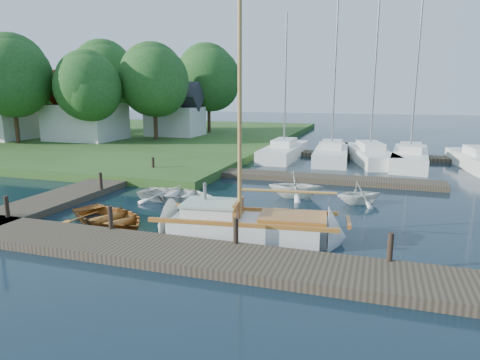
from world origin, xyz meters
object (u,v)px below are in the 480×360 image
(mooring_post_4, at_px, (101,181))
(tree_4, at_px, (105,76))
(mooring_post_5, at_px, (153,164))
(tender_a, at_px, (176,192))
(dinghy, at_px, (109,215))
(tender_b, at_px, (296,184))
(mooring_post_0, at_px, (7,207))
(tree_2, at_px, (88,87))
(tree_7, at_px, (209,78))
(tree_1, at_px, (12,76))
(tender_d, at_px, (360,192))
(marina_boat_1, at_px, (331,152))
(marina_boat_3, at_px, (410,156))
(mooring_post_3, at_px, (390,247))
(tree_3, at_px, (154,80))
(tree_5, at_px, (29,86))
(mooring_post_2, at_px, (236,231))
(house_c, at_px, (175,114))
(marina_boat_0, at_px, (284,150))
(marina_boat_4, at_px, (480,160))
(mooring_post_1, at_px, (111,217))
(marina_boat_2, at_px, (370,154))
(sailboat, at_px, (250,228))
(house_a, at_px, (85,113))

(mooring_post_4, relative_size, tree_4, 0.08)
(mooring_post_5, distance_m, tender_a, 6.15)
(dinghy, bearing_deg, tender_b, -17.89)
(mooring_post_0, relative_size, tree_2, 0.10)
(tree_2, height_order, tree_7, tree_7)
(tree_1, relative_size, tree_4, 0.95)
(tender_d, distance_m, tree_2, 26.16)
(marina_boat_1, bearing_deg, marina_boat_3, -95.46)
(tree_1, bearing_deg, marina_boat_3, 3.38)
(mooring_post_3, height_order, marina_boat_1, marina_boat_1)
(marina_boat_3, height_order, tree_3, marina_boat_3)
(marina_boat_3, bearing_deg, tree_5, 84.99)
(mooring_post_2, xyz_separation_m, house_c, (-15.50, 27.00, 1.88))
(tree_4, bearing_deg, tender_d, -36.49)
(mooring_post_5, height_order, marina_boat_3, marina_boat_3)
(marina_boat_1, distance_m, marina_boat_3, 5.25)
(dinghy, distance_m, marina_boat_0, 18.26)
(mooring_post_4, relative_size, marina_boat_4, 0.08)
(mooring_post_0, xyz_separation_m, marina_boat_0, (6.32, 19.19, -0.13))
(tender_b, distance_m, marina_boat_3, 12.76)
(mooring_post_4, bearing_deg, mooring_post_1, -51.34)
(mooring_post_5, bearing_deg, tree_3, 118.20)
(dinghy, bearing_deg, marina_boat_0, 16.23)
(marina_boat_1, bearing_deg, tender_b, 174.31)
(marina_boat_4, bearing_deg, mooring_post_4, 117.44)
(tree_7, bearing_deg, house_c, -116.31)
(tender_b, distance_m, marina_boat_2, 12.16)
(mooring_post_1, bearing_deg, tender_b, 56.44)
(mooring_post_5, height_order, marina_boat_4, marina_boat_4)
(mooring_post_2, height_order, tree_7, tree_7)
(marina_boat_2, distance_m, marina_boat_3, 2.63)
(tree_4, bearing_deg, mooring_post_0, -61.81)
(marina_boat_2, bearing_deg, sailboat, 153.72)
(tender_d, distance_m, marina_boat_4, 13.29)
(house_a, distance_m, tree_5, 11.06)
(mooring_post_5, bearing_deg, tree_7, 103.36)
(marina_boat_0, bearing_deg, tender_d, -152.44)
(marina_boat_2, distance_m, tree_7, 21.42)
(mooring_post_1, height_order, tree_5, tree_5)
(mooring_post_0, height_order, marina_boat_1, marina_boat_1)
(mooring_post_1, height_order, tree_1, tree_1)
(mooring_post_0, bearing_deg, tender_a, 50.20)
(mooring_post_1, bearing_deg, tree_3, 115.51)
(marina_boat_0, xyz_separation_m, house_c, (-12.82, 7.81, 2.02))
(mooring_post_1, height_order, marina_boat_1, marina_boat_1)
(marina_boat_2, relative_size, tree_7, 1.30)
(marina_boat_2, bearing_deg, mooring_post_4, 124.57)
(tender_d, bearing_deg, mooring_post_0, 90.52)
(mooring_post_2, bearing_deg, marina_boat_2, 79.81)
(mooring_post_0, height_order, marina_boat_2, marina_boat_2)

